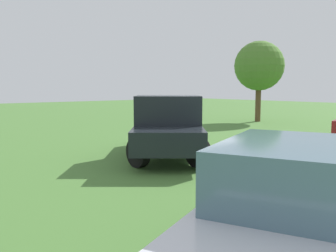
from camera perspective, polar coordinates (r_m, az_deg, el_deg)
The scene contains 4 objects.
ground_plane at distance 10.92m, azimuth 3.38°, elevation -4.60°, with size 80.00×80.00×0.00m, color #477533.
pickup_truck at distance 10.47m, azimuth -0.00°, elevation 0.12°, with size 4.91×4.56×1.81m.
sedan_near at distance 4.18m, azimuth 20.94°, elevation -13.08°, with size 3.32×4.67×1.50m.
tree_back_right at distance 22.02m, azimuth 14.38°, elevation 9.26°, with size 2.92×2.92×4.77m.
Camera 1 is at (-7.74, 7.42, 2.05)m, focal length 38.05 mm.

